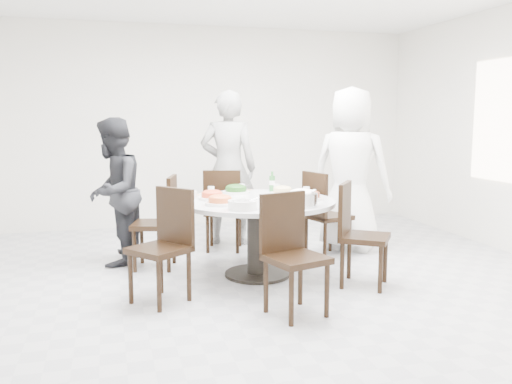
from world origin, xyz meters
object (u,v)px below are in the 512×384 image
object	(u,v)px
chair_n	(224,210)
chair_s	(296,256)
diner_left	(113,192)
beverage_bottle	(272,181)
dining_table	(257,238)
chair_ne	(328,214)
chair_sw	(159,247)
soup_bowl	(242,205)
chair_se	(365,235)
diner_middle	(228,168)
rice_bowl	(302,200)
chair_nw	(154,222)
diner_right	(351,170)

from	to	relation	value
chair_n	chair_s	world-z (taller)	same
diner_left	beverage_bottle	xyz separation A→B (m)	(1.65, -0.27, 0.09)
dining_table	chair_ne	size ratio (longest dim) A/B	1.58
chair_sw	beverage_bottle	xyz separation A→B (m)	(1.31, 1.07, 0.38)
soup_bowl	chair_se	bearing A→B (deg)	-4.59
diner_middle	soup_bowl	size ratio (longest dim) A/B	7.32
chair_ne	diner_middle	size ratio (longest dim) A/B	0.51
rice_bowl	soup_bowl	xyz separation A→B (m)	(-0.55, -0.02, -0.02)
chair_ne	chair_s	bearing A→B (deg)	134.49
chair_ne	soup_bowl	world-z (taller)	chair_ne
diner_left	soup_bowl	distance (m)	1.67
chair_nw	chair_se	distance (m)	2.12
chair_s	beverage_bottle	size ratio (longest dim) A/B	4.43
dining_table	chair_sw	xyz separation A→B (m)	(-0.99, -0.52, 0.10)
chair_n	chair_nw	bearing A→B (deg)	51.51
chair_ne	chair_se	bearing A→B (deg)	160.11
chair_ne	chair_s	size ratio (longest dim) A/B	1.00
chair_s	dining_table	bearing A→B (deg)	73.39
dining_table	diner_left	xyz separation A→B (m)	(-1.33, 0.81, 0.39)
dining_table	chair_nw	bearing A→B (deg)	149.89
chair_n	diner_right	xyz separation A→B (m)	(1.41, -0.38, 0.47)
rice_bowl	beverage_bottle	bearing A→B (deg)	88.36
beverage_bottle	diner_left	bearing A→B (deg)	170.72
chair_sw	rice_bowl	size ratio (longest dim) A/B	3.44
chair_ne	diner_right	size ratio (longest dim) A/B	0.51
dining_table	beverage_bottle	world-z (taller)	beverage_bottle
chair_ne	rice_bowl	xyz separation A→B (m)	(-0.66, -0.96, 0.33)
chair_se	rice_bowl	size ratio (longest dim) A/B	3.44
chair_ne	diner_left	xyz separation A→B (m)	(-2.28, 0.31, 0.29)
chair_se	diner_middle	size ratio (longest dim) A/B	0.51
dining_table	beverage_bottle	bearing A→B (deg)	59.81
chair_se	chair_sw	bearing A→B (deg)	124.37
diner_right	beverage_bottle	world-z (taller)	diner_right
chair_n	chair_sw	size ratio (longest dim) A/B	1.00
diner_middle	diner_left	world-z (taller)	diner_middle
diner_right	diner_middle	bearing A→B (deg)	14.15
dining_table	chair_ne	xyz separation A→B (m)	(0.95, 0.50, 0.10)
diner_middle	soup_bowl	world-z (taller)	diner_middle
chair_nw	soup_bowl	size ratio (longest dim) A/B	3.75
chair_nw	soup_bowl	distance (m)	1.27
dining_table	chair_sw	size ratio (longest dim) A/B	1.58
dining_table	beverage_bottle	xyz separation A→B (m)	(0.32, 0.54, 0.48)
chair_s	diner_middle	size ratio (longest dim) A/B	0.51
diner_middle	rice_bowl	xyz separation A→B (m)	(0.26, -1.86, -0.12)
chair_ne	chair_se	size ratio (longest dim) A/B	1.00
beverage_bottle	chair_nw	bearing A→B (deg)	179.74
chair_ne	rice_bowl	distance (m)	1.22
chair_n	chair_nw	xyz separation A→B (m)	(-0.85, -0.56, 0.00)
chair_s	beverage_bottle	bearing A→B (deg)	62.39
dining_table	chair_se	bearing A→B (deg)	-33.46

